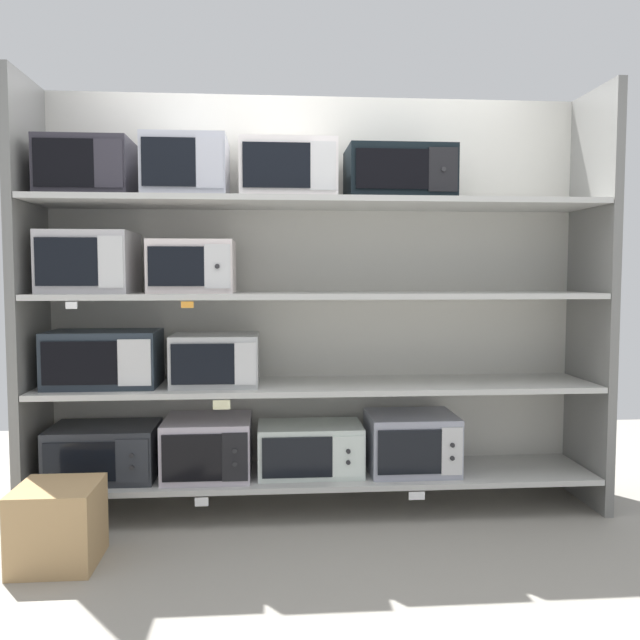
{
  "coord_description": "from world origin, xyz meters",
  "views": [
    {
      "loc": [
        -0.27,
        -3.5,
        1.3
      ],
      "look_at": [
        0.0,
        0.0,
        1.05
      ],
      "focal_mm": 36.31,
      "sensor_mm": 36.0,
      "label": 1
    }
  ],
  "objects_px": {
    "microwave_6": "(90,263)",
    "microwave_9": "(187,169)",
    "microwave_2": "(310,449)",
    "microwave_4": "(104,359)",
    "microwave_11": "(399,175)",
    "shipping_carton": "(58,525)",
    "microwave_7": "(193,267)",
    "microwave_8": "(88,169)",
    "microwave_1": "(208,447)",
    "microwave_0": "(104,452)",
    "microwave_5": "(216,360)",
    "microwave_3": "(411,442)",
    "microwave_10": "(288,171)"
  },
  "relations": [
    {
      "from": "microwave_4",
      "to": "microwave_5",
      "type": "distance_m",
      "value": 0.59
    },
    {
      "from": "microwave_1",
      "to": "microwave_11",
      "type": "relative_size",
      "value": 0.82
    },
    {
      "from": "microwave_8",
      "to": "microwave_0",
      "type": "bearing_deg",
      "value": 0.28
    },
    {
      "from": "microwave_3",
      "to": "shipping_carton",
      "type": "height_order",
      "value": "microwave_3"
    },
    {
      "from": "shipping_carton",
      "to": "microwave_0",
      "type": "bearing_deg",
      "value": 83.92
    },
    {
      "from": "microwave_7",
      "to": "microwave_9",
      "type": "relative_size",
      "value": 1.02
    },
    {
      "from": "microwave_4",
      "to": "microwave_11",
      "type": "relative_size",
      "value": 1.02
    },
    {
      "from": "microwave_8",
      "to": "microwave_2",
      "type": "bearing_deg",
      "value": -0.0
    },
    {
      "from": "microwave_2",
      "to": "microwave_9",
      "type": "distance_m",
      "value": 1.65
    },
    {
      "from": "microwave_0",
      "to": "microwave_1",
      "type": "relative_size",
      "value": 1.2
    },
    {
      "from": "microwave_1",
      "to": "microwave_2",
      "type": "height_order",
      "value": "microwave_1"
    },
    {
      "from": "microwave_2",
      "to": "microwave_11",
      "type": "distance_m",
      "value": 1.58
    },
    {
      "from": "microwave_2",
      "to": "microwave_4",
      "type": "height_order",
      "value": "microwave_4"
    },
    {
      "from": "microwave_3",
      "to": "shipping_carton",
      "type": "relative_size",
      "value": 1.34
    },
    {
      "from": "microwave_3",
      "to": "microwave_4",
      "type": "bearing_deg",
      "value": 180.0
    },
    {
      "from": "microwave_4",
      "to": "shipping_carton",
      "type": "relative_size",
      "value": 1.6
    },
    {
      "from": "microwave_3",
      "to": "microwave_8",
      "type": "relative_size",
      "value": 1.05
    },
    {
      "from": "microwave_11",
      "to": "shipping_carton",
      "type": "distance_m",
      "value": 2.42
    },
    {
      "from": "microwave_2",
      "to": "microwave_9",
      "type": "height_order",
      "value": "microwave_9"
    },
    {
      "from": "microwave_5",
      "to": "microwave_6",
      "type": "distance_m",
      "value": 0.83
    },
    {
      "from": "microwave_1",
      "to": "microwave_10",
      "type": "height_order",
      "value": "microwave_10"
    },
    {
      "from": "microwave_6",
      "to": "microwave_11",
      "type": "relative_size",
      "value": 0.8
    },
    {
      "from": "microwave_8",
      "to": "microwave_11",
      "type": "relative_size",
      "value": 0.81
    },
    {
      "from": "microwave_7",
      "to": "shipping_carton",
      "type": "relative_size",
      "value": 1.22
    },
    {
      "from": "microwave_5",
      "to": "microwave_6",
      "type": "xyz_separation_m",
      "value": [
        -0.65,
        0.0,
        0.52
      ]
    },
    {
      "from": "microwave_4",
      "to": "microwave_7",
      "type": "bearing_deg",
      "value": 0.01
    },
    {
      "from": "microwave_6",
      "to": "microwave_8",
      "type": "relative_size",
      "value": 0.99
    },
    {
      "from": "microwave_2",
      "to": "microwave_5",
      "type": "bearing_deg",
      "value": 179.99
    },
    {
      "from": "microwave_3",
      "to": "microwave_8",
      "type": "bearing_deg",
      "value": -180.0
    },
    {
      "from": "microwave_2",
      "to": "microwave_7",
      "type": "height_order",
      "value": "microwave_7"
    },
    {
      "from": "microwave_3",
      "to": "microwave_7",
      "type": "distance_m",
      "value": 1.54
    },
    {
      "from": "microwave_5",
      "to": "microwave_10",
      "type": "relative_size",
      "value": 0.91
    },
    {
      "from": "microwave_0",
      "to": "shipping_carton",
      "type": "height_order",
      "value": "microwave_0"
    },
    {
      "from": "microwave_8",
      "to": "shipping_carton",
      "type": "distance_m",
      "value": 1.77
    },
    {
      "from": "microwave_2",
      "to": "shipping_carton",
      "type": "relative_size",
      "value": 1.58
    },
    {
      "from": "microwave_1",
      "to": "microwave_6",
      "type": "xyz_separation_m",
      "value": [
        -0.6,
        0.0,
        1.0
      ]
    },
    {
      "from": "microwave_1",
      "to": "shipping_carton",
      "type": "bearing_deg",
      "value": -136.46
    },
    {
      "from": "microwave_8",
      "to": "microwave_1",
      "type": "bearing_deg",
      "value": -0.0
    },
    {
      "from": "microwave_7",
      "to": "microwave_6",
      "type": "bearing_deg",
      "value": -179.99
    },
    {
      "from": "microwave_8",
      "to": "microwave_11",
      "type": "xyz_separation_m",
      "value": [
        1.64,
        0.0,
        -0.01
      ]
    },
    {
      "from": "microwave_6",
      "to": "microwave_9",
      "type": "relative_size",
      "value": 1.06
    },
    {
      "from": "microwave_3",
      "to": "microwave_4",
      "type": "relative_size",
      "value": 0.84
    },
    {
      "from": "shipping_carton",
      "to": "microwave_5",
      "type": "bearing_deg",
      "value": 41.47
    },
    {
      "from": "microwave_11",
      "to": "microwave_4",
      "type": "bearing_deg",
      "value": -180.0
    },
    {
      "from": "microwave_1",
      "to": "microwave_4",
      "type": "bearing_deg",
      "value": 179.98
    },
    {
      "from": "microwave_5",
      "to": "microwave_11",
      "type": "relative_size",
      "value": 0.82
    },
    {
      "from": "microwave_4",
      "to": "microwave_11",
      "type": "bearing_deg",
      "value": 0.0
    },
    {
      "from": "microwave_2",
      "to": "microwave_5",
      "type": "distance_m",
      "value": 0.71
    },
    {
      "from": "microwave_3",
      "to": "microwave_4",
      "type": "xyz_separation_m",
      "value": [
        -1.67,
        0.0,
        0.49
      ]
    },
    {
      "from": "microwave_4",
      "to": "shipping_carton",
      "type": "distance_m",
      "value": 0.9
    }
  ]
}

